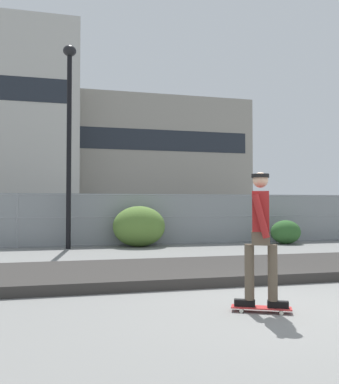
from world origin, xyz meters
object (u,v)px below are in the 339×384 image
skateboard (261,308)px  shrub_center (286,232)px  shrub_left (139,226)px  parked_car_near (85,220)px  parked_car_mid (215,219)px  street_lamp (69,122)px  skater (261,230)px

skateboard → shrub_center: 10.48m
shrub_center → shrub_left: bearing=176.5°
parked_car_near → parked_car_mid: bearing=1.1°
parked_car_near → shrub_left: size_ratio=2.49×
skateboard → parked_car_mid: bearing=72.2°
street_lamp → parked_car_mid: size_ratio=1.51×
street_lamp → shrub_left: street_lamp is taller
street_lamp → parked_car_near: 4.78m
skateboard → parked_car_mid: parked_car_mid is taller
skater → street_lamp: 9.97m
skater → shrub_left: 9.29m
parked_car_mid → shrub_center: size_ratio=3.92×
skateboard → street_lamp: street_lamp is taller
shrub_left → skater: bearing=-89.9°
parked_car_mid → shrub_left: (-4.04, -3.29, -0.13)m
skateboard → parked_car_near: 12.59m
skater → parked_car_near: size_ratio=0.40×
parked_car_mid → shrub_left: parked_car_mid is taller
skater → shrub_center: size_ratio=1.60×
skateboard → parked_car_mid: size_ratio=0.18×
parked_car_near → shrub_center: (7.14, -3.51, -0.40)m
parked_car_mid → shrub_left: 5.21m
skateboard → parked_car_near: size_ratio=0.18×
skater → street_lamp: bearing=104.7°
skateboard → shrub_center: (5.45, 8.94, 0.38)m
street_lamp → shrub_left: 4.26m
parked_car_mid → shrub_center: parked_car_mid is taller
skater → street_lamp: (-2.41, 9.16, 3.11)m
street_lamp → parked_car_mid: (6.43, 3.41, -3.39)m
skateboard → skater: (-0.00, -0.00, 1.06)m
shrub_left → shrub_center: 5.48m
parked_car_near → parked_car_mid: 5.72m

